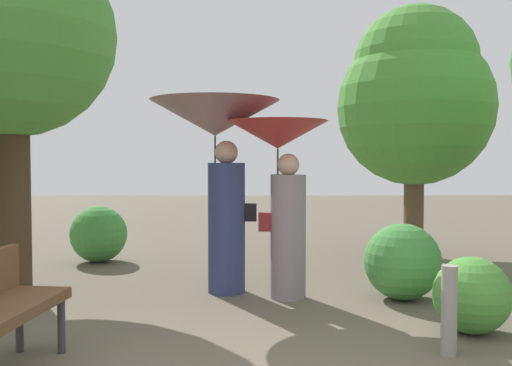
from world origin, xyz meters
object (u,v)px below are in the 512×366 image
path_marker_post (449,310)px  person_right (282,172)px  person_left (218,144)px  tree_mid_left (9,12)px  tree_near_right (415,95)px

path_marker_post → person_right: bearing=123.5°
person_left → person_right: size_ratio=1.13×
person_right → tree_mid_left: (-3.06, 0.43, 1.80)m
person_left → person_right: bearing=-113.0°
tree_mid_left → path_marker_post: (4.24, -2.21, -2.82)m
person_left → tree_near_right: (2.92, 2.42, 0.83)m
person_left → path_marker_post: person_left is taller
person_left → tree_near_right: bearing=-52.3°
person_left → person_right: (0.70, -0.27, -0.30)m
tree_mid_left → path_marker_post: 5.55m
tree_near_right → tree_mid_left: tree_mid_left is taller
person_right → path_marker_post: size_ratio=2.77×
person_right → tree_mid_left: 3.57m
person_right → person_left: bearing=67.0°
path_marker_post → tree_mid_left: bearing=152.5°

